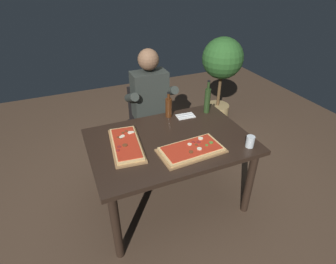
# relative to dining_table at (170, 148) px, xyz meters

# --- Properties ---
(ground_plane) EXTENTS (6.40, 6.40, 0.00)m
(ground_plane) POSITION_rel_dining_table_xyz_m (0.00, 0.00, -0.64)
(ground_plane) COLOR #4C3828
(dining_table) EXTENTS (1.40, 0.96, 0.74)m
(dining_table) POSITION_rel_dining_table_xyz_m (0.00, 0.00, 0.00)
(dining_table) COLOR black
(dining_table) RESTS_ON ground_plane
(pizza_rectangular_front) EXTENTS (0.55, 0.32, 0.05)m
(pizza_rectangular_front) POSITION_rel_dining_table_xyz_m (0.09, -0.23, 0.12)
(pizza_rectangular_front) COLOR olive
(pizza_rectangular_front) RESTS_ON dining_table
(pizza_rectangular_left) EXTENTS (0.31, 0.58, 0.05)m
(pizza_rectangular_left) POSITION_rel_dining_table_xyz_m (-0.38, 0.05, 0.12)
(pizza_rectangular_left) COLOR olive
(pizza_rectangular_left) RESTS_ON dining_table
(wine_bottle_dark) EXTENTS (0.06, 0.06, 0.35)m
(wine_bottle_dark) POSITION_rel_dining_table_xyz_m (0.55, 0.33, 0.23)
(wine_bottle_dark) COLOR #233819
(wine_bottle_dark) RESTS_ON dining_table
(oil_bottle_amber) EXTENTS (0.07, 0.07, 0.26)m
(oil_bottle_amber) POSITION_rel_dining_table_xyz_m (0.15, 0.40, 0.20)
(oil_bottle_amber) COLOR #47230F
(oil_bottle_amber) RESTS_ON dining_table
(tumbler_near_camera) EXTENTS (0.07, 0.07, 0.10)m
(tumbler_near_camera) POSITION_rel_dining_table_xyz_m (0.57, -0.36, 0.15)
(tumbler_near_camera) COLOR silver
(tumbler_near_camera) RESTS_ON dining_table
(napkin_cutlery_set) EXTENTS (0.19, 0.12, 0.01)m
(napkin_cutlery_set) POSITION_rel_dining_table_xyz_m (0.31, 0.33, 0.10)
(napkin_cutlery_set) COLOR white
(napkin_cutlery_set) RESTS_ON dining_table
(diner_chair) EXTENTS (0.44, 0.44, 0.87)m
(diner_chair) POSITION_rel_dining_table_xyz_m (0.09, 0.86, -0.16)
(diner_chair) COLOR black
(diner_chair) RESTS_ON ground_plane
(seated_diner) EXTENTS (0.53, 0.41, 1.33)m
(seated_diner) POSITION_rel_dining_table_xyz_m (0.09, 0.74, 0.10)
(seated_diner) COLOR #23232D
(seated_diner) RESTS_ON ground_plane
(potted_plant_corner) EXTENTS (0.55, 0.55, 1.26)m
(potted_plant_corner) POSITION_rel_dining_table_xyz_m (1.27, 1.18, 0.20)
(potted_plant_corner) COLOR tan
(potted_plant_corner) RESTS_ON ground_plane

